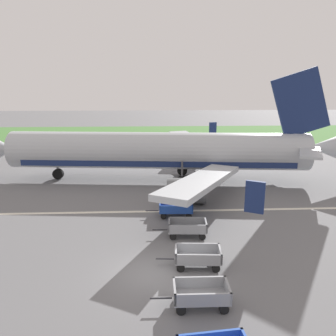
{
  "coord_description": "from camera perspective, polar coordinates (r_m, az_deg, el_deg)",
  "views": [
    {
      "loc": [
        0.09,
        -15.88,
        9.78
      ],
      "look_at": [
        1.41,
        11.63,
        2.8
      ],
      "focal_mm": 35.87,
      "sensor_mm": 36.0,
      "label": 1
    }
  ],
  "objects": [
    {
      "name": "baggage_cart_far_end",
      "position": [
        25.47,
        1.32,
        -6.9
      ],
      "size": [
        3.57,
        1.48,
        1.07
      ],
      "color": "#234CB2",
      "rests_on": "ground"
    },
    {
      "name": "baggage_cart_fourth_in_row",
      "position": [
        22.34,
        3.27,
        -10.06
      ],
      "size": [
        3.59,
        1.54,
        1.07
      ],
      "color": "gray",
      "rests_on": "ground"
    },
    {
      "name": "baggage_cart_third_in_row",
      "position": [
        18.98,
        5.05,
        -14.75
      ],
      "size": [
        3.59,
        1.57,
        1.07
      ],
      "color": "gray",
      "rests_on": "ground"
    },
    {
      "name": "baggage_cart_second_in_row",
      "position": [
        16.12,
        5.6,
        -20.55
      ],
      "size": [
        3.56,
        1.43,
        1.07
      ],
      "color": "gray",
      "rests_on": "ground"
    },
    {
      "name": "apron_stripe",
      "position": [
        26.58,
        -2.77,
        -7.37
      ],
      "size": [
        120.0,
        0.36,
        0.01
      ],
      "primitive_type": "cube",
      "color": "silver",
      "rests_on": "ground"
    },
    {
      "name": "airplane",
      "position": [
        34.02,
        -0.02,
        2.81
      ],
      "size": [
        37.67,
        30.29,
        11.34
      ],
      "color": "#B2B7BC",
      "rests_on": "ground"
    },
    {
      "name": "grass_strip",
      "position": [
        64.71,
        -2.81,
        5.53
      ],
      "size": [
        220.0,
        28.0,
        0.06
      ],
      "primitive_type": "cube",
      "color": "#477A38",
      "rests_on": "ground"
    },
    {
      "name": "ground_plane",
      "position": [
        18.65,
        -2.73,
        -17.42
      ],
      "size": [
        220.0,
        220.0,
        0.0
      ],
      "primitive_type": "plane",
      "color": "slate"
    }
  ]
}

